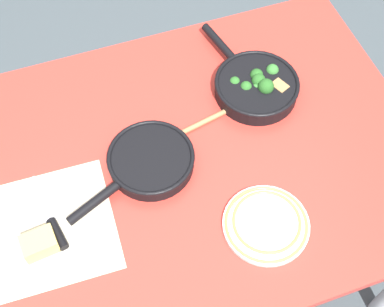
{
  "coord_description": "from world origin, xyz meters",
  "views": [
    {
      "loc": [
        -0.25,
        -0.71,
        1.96
      ],
      "look_at": [
        0.0,
        0.0,
        0.76
      ],
      "focal_mm": 50.0,
      "sensor_mm": 36.0,
      "label": 1
    }
  ],
  "objects": [
    {
      "name": "ground_plane",
      "position": [
        0.0,
        0.0,
        0.0
      ],
      "size": [
        14.0,
        14.0,
        0.0
      ],
      "primitive_type": "plane",
      "color": "#424C51"
    },
    {
      "name": "dining_table_red",
      "position": [
        0.0,
        0.0,
        0.67
      ],
      "size": [
        1.26,
        0.93,
        0.74
      ],
      "color": "red",
      "rests_on": "ground_plane"
    },
    {
      "name": "skillet_broccoli",
      "position": [
        0.25,
        0.15,
        0.77
      ],
      "size": [
        0.24,
        0.39,
        0.07
      ],
      "rotation": [
        0.0,
        0.0,
        1.79
      ],
      "color": "black",
      "rests_on": "dining_table_red"
    },
    {
      "name": "skillet_eggs",
      "position": [
        -0.11,
        0.01,
        0.77
      ],
      "size": [
        0.36,
        0.23,
        0.04
      ],
      "rotation": [
        0.0,
        0.0,
        3.55
      ],
      "color": "black",
      "rests_on": "dining_table_red"
    },
    {
      "name": "wooden_spoon",
      "position": [
        0.01,
        0.08,
        0.75
      ],
      "size": [
        0.41,
        0.11,
        0.02
      ],
      "rotation": [
        0.0,
        0.0,
        3.34
      ],
      "color": "#A87A4C",
      "rests_on": "dining_table_red"
    },
    {
      "name": "parchment_sheet",
      "position": [
        -0.4,
        -0.08,
        0.74
      ],
      "size": [
        0.32,
        0.33,
        0.0
      ],
      "color": "beige",
      "rests_on": "dining_table_red"
    },
    {
      "name": "grater_knife",
      "position": [
        -0.39,
        -0.07,
        0.75
      ],
      "size": [
        0.07,
        0.23,
        0.02
      ],
      "rotation": [
        0.0,
        0.0,
        1.77
      ],
      "color": "silver",
      "rests_on": "dining_table_red"
    },
    {
      "name": "cheese_block",
      "position": [
        -0.43,
        -0.12,
        0.77
      ],
      "size": [
        0.09,
        0.07,
        0.05
      ],
      "color": "#EACC66",
      "rests_on": "dining_table_red"
    },
    {
      "name": "dinner_plate_stack",
      "position": [
        0.11,
        -0.25,
        0.76
      ],
      "size": [
        0.22,
        0.22,
        0.03
      ],
      "color": "white",
      "rests_on": "dining_table_red"
    }
  ]
}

